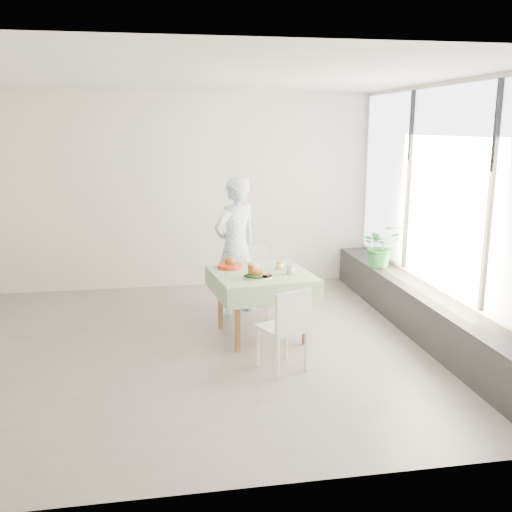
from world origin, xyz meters
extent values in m
plane|color=slate|center=(0.00, 0.00, 0.00)|extent=(6.00, 6.00, 0.00)
plane|color=white|center=(0.00, 0.00, 2.80)|extent=(6.00, 6.00, 0.00)
cube|color=silver|center=(0.00, 2.50, 1.40)|extent=(6.00, 0.02, 2.80)
cube|color=silver|center=(0.00, -2.50, 1.40)|extent=(6.00, 0.02, 2.80)
cube|color=silver|center=(3.00, 0.00, 1.40)|extent=(0.02, 5.00, 2.80)
cube|color=#D1E0F9|center=(2.97, 0.00, 1.65)|extent=(0.01, 4.80, 2.18)
cube|color=black|center=(2.80, 0.00, 0.25)|extent=(0.40, 4.80, 0.50)
cube|color=brown|center=(0.97, 0.23, 0.71)|extent=(1.01, 1.01, 0.04)
cube|color=silver|center=(0.97, 0.23, 0.74)|extent=(1.17, 1.17, 0.01)
cube|color=white|center=(0.99, 0.92, 0.43)|extent=(0.45, 0.45, 0.04)
cube|color=white|center=(1.01, 1.10, 0.65)|extent=(0.41, 0.09, 0.40)
cube|color=white|center=(1.01, -0.69, 0.42)|extent=(0.52, 0.52, 0.04)
cube|color=white|center=(1.08, -0.85, 0.64)|extent=(0.38, 0.19, 0.39)
imported|color=#8AB9DD|center=(0.81, 1.09, 0.87)|extent=(0.76, 0.69, 1.73)
cylinder|color=white|center=(0.90, 0.03, 0.75)|extent=(0.33, 0.33, 0.02)
cylinder|color=#1C5214|center=(0.86, 0.03, 0.77)|extent=(0.18, 0.18, 0.02)
ellipsoid|color=#975324|center=(0.86, 0.03, 0.82)|extent=(0.15, 0.14, 0.12)
ellipsoid|color=white|center=(0.86, 0.03, 0.87)|extent=(0.11, 0.10, 0.08)
cylinder|color=maroon|center=(1.00, 0.01, 0.78)|extent=(0.05, 0.05, 0.03)
cylinder|color=white|center=(1.20, 0.34, 0.80)|extent=(0.08, 0.08, 0.12)
cylinder|color=#FAA015|center=(1.20, 0.34, 0.79)|extent=(0.07, 0.07, 0.09)
cylinder|color=white|center=(1.20, 0.34, 0.86)|extent=(0.09, 0.09, 0.01)
cylinder|color=yellow|center=(1.21, 0.34, 0.91)|extent=(0.01, 0.03, 0.16)
cylinder|color=white|center=(1.28, 0.10, 0.81)|extent=(0.09, 0.09, 0.13)
cylinder|color=beige|center=(1.28, 0.10, 0.79)|extent=(0.08, 0.08, 0.10)
cylinder|color=white|center=(1.28, 0.10, 0.88)|extent=(0.10, 0.10, 0.01)
cylinder|color=yellow|center=(1.28, 0.10, 0.93)|extent=(0.01, 0.03, 0.19)
cylinder|color=red|center=(0.66, 0.48, 0.76)|extent=(0.28, 0.28, 0.04)
cylinder|color=white|center=(0.66, 0.48, 0.78)|extent=(0.24, 0.24, 0.02)
ellipsoid|color=#975324|center=(0.66, 0.48, 0.82)|extent=(0.12, 0.12, 0.11)
imported|color=#26722E|center=(2.75, 1.19, 0.79)|extent=(0.58, 0.52, 0.57)
camera|label=1|loc=(-0.12, -5.77, 2.32)|focal=40.00mm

